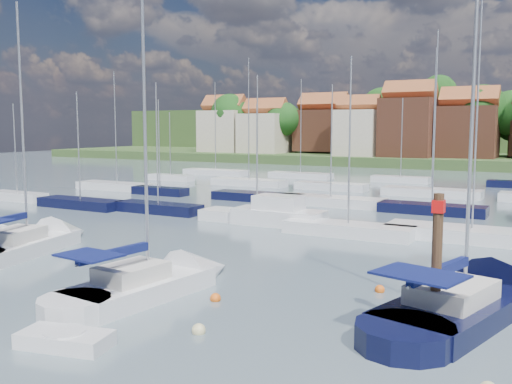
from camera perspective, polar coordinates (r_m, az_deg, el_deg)
The scene contains 11 objects.
ground at distance 59.56m, azimuth 15.62°, elevation -0.77°, with size 260.00×260.00×0.00m, color #4B5A65.
sailboat_left at distance 36.83m, azimuth -21.02°, elevation -4.78°, with size 5.47×11.82×15.54m.
sailboat_centre at distance 26.05m, azimuth -9.58°, elevation -9.00°, with size 3.94×10.87×14.49m.
sailboat_navy at distance 24.88m, azimuth 21.14°, elevation -10.12°, with size 6.45×13.11×17.50m.
tender at distance 20.57m, azimuth -18.57°, elevation -13.82°, with size 3.30×2.05×0.66m.
timber_piling at distance 21.34m, azimuth 17.52°, elevation -9.26°, with size 0.40×0.40×7.25m.
buoy_d at distance 20.95m, azimuth -5.75°, elevation -13.87°, with size 0.50×0.50×0.50m, color beige.
buoy_e at distance 26.27m, azimuth 12.27°, elevation -9.74°, with size 0.44×0.44×0.44m, color #D85914.
buoy_g at distance 24.52m, azimuth -4.08°, elevation -10.79°, with size 0.46×0.46×0.46m, color #D85914.
buoy_h at distance 27.59m, azimuth -6.84°, elevation -8.85°, with size 0.46×0.46×0.46m, color beige.
marina_field at distance 54.39m, azimuth 16.40°, elevation -1.01°, with size 79.62×41.41×15.93m.
Camera 1 is at (13.58, -17.53, 7.28)m, focal length 40.00 mm.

